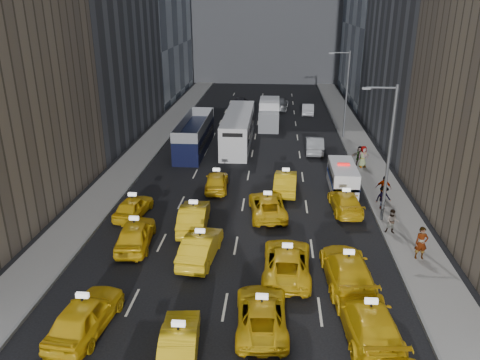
{
  "coord_description": "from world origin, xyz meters",
  "views": [
    {
      "loc": [
        2.19,
        -16.51,
        13.65
      ],
      "look_at": [
        -0.2,
        13.69,
        2.0
      ],
      "focal_mm": 35.0,
      "sensor_mm": 36.0,
      "label": 1
    }
  ],
  "objects_px": {
    "city_bus": "(238,129)",
    "pedestrian_0": "(421,243)",
    "double_decker": "(195,135)",
    "box_truck": "(269,114)",
    "nypd_van": "(343,178)"
  },
  "relations": [
    {
      "from": "nypd_van",
      "to": "double_decker",
      "type": "bearing_deg",
      "value": 142.03
    },
    {
      "from": "nypd_van",
      "to": "box_truck",
      "type": "bearing_deg",
      "value": 105.16
    },
    {
      "from": "double_decker",
      "to": "pedestrian_0",
      "type": "distance_m",
      "value": 25.42
    },
    {
      "from": "nypd_van",
      "to": "box_truck",
      "type": "relative_size",
      "value": 0.75
    },
    {
      "from": "double_decker",
      "to": "box_truck",
      "type": "distance_m",
      "value": 11.87
    },
    {
      "from": "city_bus",
      "to": "pedestrian_0",
      "type": "xyz_separation_m",
      "value": [
        12.0,
        -22.02,
        -0.48
      ]
    },
    {
      "from": "city_bus",
      "to": "pedestrian_0",
      "type": "distance_m",
      "value": 25.08
    },
    {
      "from": "nypd_van",
      "to": "box_truck",
      "type": "height_order",
      "value": "box_truck"
    },
    {
      "from": "city_bus",
      "to": "pedestrian_0",
      "type": "bearing_deg",
      "value": -65.46
    },
    {
      "from": "box_truck",
      "to": "city_bus",
      "type": "bearing_deg",
      "value": -113.46
    },
    {
      "from": "double_decker",
      "to": "nypd_van",
      "type": "bearing_deg",
      "value": -36.56
    },
    {
      "from": "nypd_van",
      "to": "city_bus",
      "type": "bearing_deg",
      "value": 125.26
    },
    {
      "from": "city_bus",
      "to": "box_truck",
      "type": "relative_size",
      "value": 1.89
    },
    {
      "from": "nypd_van",
      "to": "pedestrian_0",
      "type": "bearing_deg",
      "value": -76.56
    },
    {
      "from": "nypd_van",
      "to": "double_decker",
      "type": "xyz_separation_m",
      "value": [
        -13.05,
        9.26,
        0.55
      ]
    }
  ]
}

